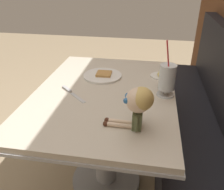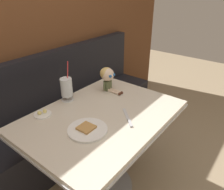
# 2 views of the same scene
# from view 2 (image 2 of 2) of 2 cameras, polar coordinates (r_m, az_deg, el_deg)

# --- Properties ---
(wood_panel_wall) EXTENTS (4.40, 0.08, 2.40)m
(wood_panel_wall) POSITION_cam_2_polar(r_m,az_deg,el_deg) (2.01, -22.91, 15.08)
(wood_panel_wall) COLOR brown
(wood_panel_wall) RESTS_ON ground
(booth_bench) EXTENTS (2.60, 0.48, 1.00)m
(booth_bench) POSITION_cam_2_polar(r_m,az_deg,el_deg) (2.16, -15.35, -8.53)
(booth_bench) COLOR black
(booth_bench) RESTS_ON ground
(diner_table) EXTENTS (1.11, 0.81, 0.74)m
(diner_table) POSITION_cam_2_polar(r_m,az_deg,el_deg) (1.65, -2.51, -10.78)
(diner_table) COLOR beige
(diner_table) RESTS_ON ground
(toast_plate) EXTENTS (0.25, 0.25, 0.03)m
(toast_plate) POSITION_cam_2_polar(r_m,az_deg,el_deg) (1.38, -6.44, -8.92)
(toast_plate) COLOR white
(toast_plate) RESTS_ON diner_table
(milkshake_glass) EXTENTS (0.10, 0.10, 0.32)m
(milkshake_glass) POSITION_cam_2_polar(r_m,az_deg,el_deg) (1.70, -11.78, 1.80)
(milkshake_glass) COLOR silver
(milkshake_glass) RESTS_ON diner_table
(butter_saucer) EXTENTS (0.12, 0.12, 0.04)m
(butter_saucer) POSITION_cam_2_polar(r_m,az_deg,el_deg) (1.59, -17.67, -4.70)
(butter_saucer) COLOR white
(butter_saucer) RESTS_ON diner_table
(butter_knife) EXTENTS (0.17, 0.19, 0.01)m
(butter_knife) POSITION_cam_2_polar(r_m,az_deg,el_deg) (1.46, 4.42, -6.62)
(butter_knife) COLOR silver
(butter_knife) RESTS_ON diner_table
(seated_doll) EXTENTS (0.12, 0.22, 0.20)m
(seated_doll) POSITION_cam_2_polar(r_m,az_deg,el_deg) (1.82, -1.18, 5.05)
(seated_doll) COLOR #5B6642
(seated_doll) RESTS_ON diner_table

